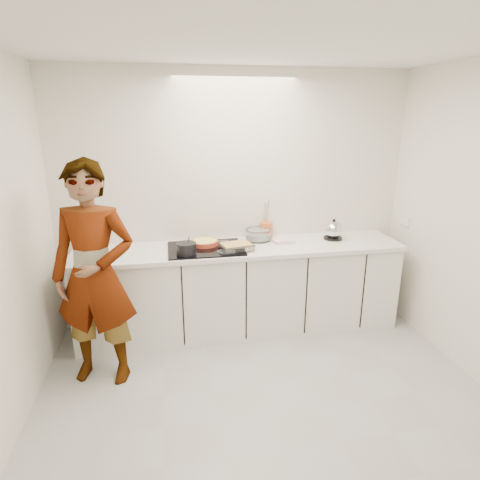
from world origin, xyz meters
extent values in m
cube|color=#A9A9A5|center=(0.00, 0.00, 0.00)|extent=(3.60, 3.20, 0.00)
cube|color=white|center=(0.00, 0.00, 2.60)|extent=(3.60, 3.20, 0.00)
cube|color=silver|center=(0.00, 1.60, 1.30)|extent=(3.60, 0.00, 2.60)
cube|color=silver|center=(0.00, -1.60, 1.30)|extent=(3.60, 0.00, 2.60)
cube|color=white|center=(1.79, 1.33, 1.07)|extent=(0.02, 0.15, 0.09)
cube|color=white|center=(0.00, 1.28, 0.43)|extent=(3.20, 0.58, 0.87)
cube|color=white|center=(0.00, 1.28, 0.89)|extent=(3.24, 0.64, 0.04)
cube|color=black|center=(-0.35, 1.26, 0.92)|extent=(0.72, 0.54, 0.01)
cylinder|color=#BB3D28|center=(-0.35, 1.36, 0.95)|extent=(0.29, 0.29, 0.04)
cylinder|color=#F5EF60|center=(-0.35, 1.36, 0.96)|extent=(0.25, 0.25, 0.01)
cylinder|color=black|center=(-0.54, 1.12, 0.98)|extent=(0.21, 0.21, 0.10)
cylinder|color=silver|center=(-0.52, 1.14, 1.02)|extent=(0.04, 0.07, 0.16)
cube|color=silver|center=(-0.06, 1.16, 0.95)|extent=(0.34, 0.28, 0.06)
cube|color=#E9BE60|center=(-0.06, 1.16, 0.97)|extent=(0.30, 0.24, 0.02)
cylinder|color=silver|center=(0.22, 1.45, 0.97)|extent=(0.33, 0.33, 0.12)
cylinder|color=white|center=(0.22, 1.45, 0.95)|extent=(0.28, 0.28, 0.06)
cube|color=white|center=(0.45, 1.33, 0.93)|extent=(0.21, 0.16, 0.03)
cylinder|color=black|center=(0.99, 1.35, 0.92)|extent=(0.21, 0.21, 0.02)
sphere|color=silver|center=(0.99, 1.35, 1.01)|extent=(0.20, 0.20, 0.19)
sphere|color=black|center=(0.99, 1.35, 1.11)|extent=(0.04, 0.04, 0.03)
cylinder|color=orange|center=(0.32, 1.53, 0.99)|extent=(0.14, 0.14, 0.17)
imported|color=white|center=(-1.29, 0.71, 0.93)|extent=(0.76, 0.59, 1.85)
camera|label=1|loc=(-0.68, -2.42, 2.15)|focal=30.00mm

